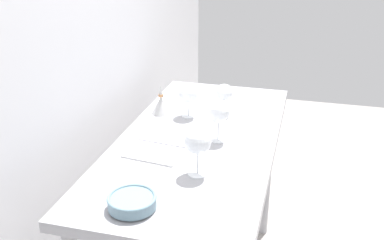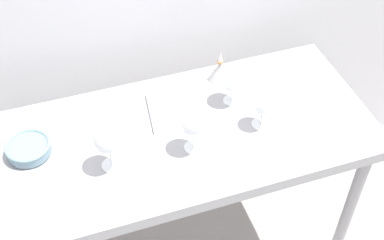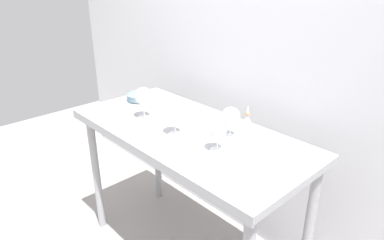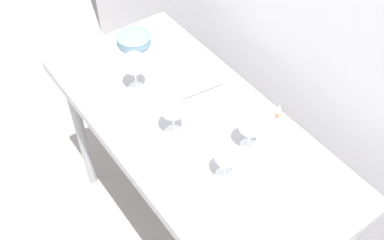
{
  "view_description": "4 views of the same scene",
  "coord_description": "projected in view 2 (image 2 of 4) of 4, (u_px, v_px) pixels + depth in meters",
  "views": [
    {
      "loc": [
        -1.7,
        -0.43,
        1.74
      ],
      "look_at": [
        0.08,
        0.04,
        0.94
      ],
      "focal_mm": 42.85,
      "sensor_mm": 36.0,
      "label": 1
    },
    {
      "loc": [
        -0.41,
        -1.29,
        2.31
      ],
      "look_at": [
        0.03,
        0.01,
        0.94
      ],
      "focal_mm": 49.58,
      "sensor_mm": 36.0,
      "label": 2
    },
    {
      "loc": [
        1.27,
        -1.16,
        1.7
      ],
      "look_at": [
        0.05,
        -0.01,
        0.97
      ],
      "focal_mm": 32.39,
      "sensor_mm": 36.0,
      "label": 3
    },
    {
      "loc": [
        0.99,
        -0.73,
        2.23
      ],
      "look_at": [
        0.03,
        -0.03,
        0.95
      ],
      "focal_mm": 43.26,
      "sensor_mm": 36.0,
      "label": 4
    }
  ],
  "objects": [
    {
      "name": "wine_glass_near_right",
      "position": [
        263.0,
        104.0,
        1.9
      ],
      "size": [
        0.09,
        0.09,
        0.15
      ],
      "color": "white",
      "rests_on": "steel_counter"
    },
    {
      "name": "wine_glass_near_left",
      "position": [
        108.0,
        140.0,
        1.75
      ],
      "size": [
        0.1,
        0.1,
        0.19
      ],
      "color": "white",
      "rests_on": "steel_counter"
    },
    {
      "name": "steel_counter",
      "position": [
        186.0,
        150.0,
        2.03
      ],
      "size": [
        1.4,
        0.65,
        0.9
      ],
      "color": "#9C9CA1",
      "rests_on": "ground_plane"
    },
    {
      "name": "open_notebook",
      "position": [
        149.0,
        115.0,
        2.01
      ],
      "size": [
        0.33,
        0.26,
        0.01
      ],
      "rotation": [
        0.0,
        0.0,
        -0.12
      ],
      "color": "white",
      "rests_on": "steel_counter"
    },
    {
      "name": "wine_glass_near_center",
      "position": [
        194.0,
        123.0,
        1.81
      ],
      "size": [
        0.1,
        0.1,
        0.18
      ],
      "color": "white",
      "rests_on": "steel_counter"
    },
    {
      "name": "tasting_sheet_upper",
      "position": [
        269.0,
        77.0,
        2.17
      ],
      "size": [
        0.24,
        0.25,
        0.0
      ],
      "primitive_type": "cube",
      "rotation": [
        0.0,
        0.0,
        -0.28
      ],
      "color": "white",
      "rests_on": "steel_counter"
    },
    {
      "name": "tasting_bowl",
      "position": [
        28.0,
        148.0,
        1.86
      ],
      "size": [
        0.16,
        0.16,
        0.05
      ],
      "color": "#4C4C4C",
      "rests_on": "steel_counter"
    },
    {
      "name": "decanter_funnel",
      "position": [
        220.0,
        71.0,
        2.13
      ],
      "size": [
        0.09,
        0.09,
        0.14
      ],
      "color": "#B8B8B8",
      "rests_on": "steel_counter"
    },
    {
      "name": "wine_glass_far_right",
      "position": [
        232.0,
        79.0,
        1.99
      ],
      "size": [
        0.1,
        0.1,
        0.16
      ],
      "color": "white",
      "rests_on": "steel_counter"
    }
  ]
}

